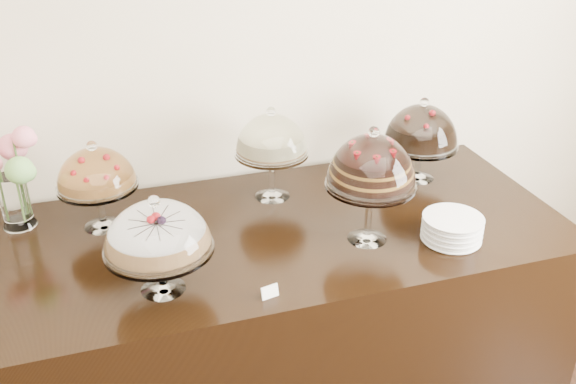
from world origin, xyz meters
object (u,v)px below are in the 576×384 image
object	(u,v)px
cake_stand_choco_layer	(372,165)
cake_stand_dark_choco	(422,129)
display_counter	(284,319)
plate_stack	(452,228)
cake_stand_cheesecake	(271,139)
cake_stand_fruit_tart	(96,173)
cake_stand_sugar_sponge	(157,232)
flower_vase	(10,172)

from	to	relation	value
cake_stand_choco_layer	cake_stand_dark_choco	size ratio (longest dim) A/B	1.21
cake_stand_choco_layer	display_counter	bearing A→B (deg)	147.45
cake_stand_choco_layer	cake_stand_dark_choco	xyz separation A→B (m)	(0.42, 0.41, -0.07)
display_counter	plate_stack	xyz separation A→B (m)	(0.57, -0.28, 0.50)
cake_stand_dark_choco	plate_stack	distance (m)	0.56
cake_stand_cheesecake	cake_stand_fruit_tart	world-z (taller)	cake_stand_cheesecake
cake_stand_dark_choco	cake_stand_cheesecake	bearing A→B (deg)	177.60
display_counter	plate_stack	distance (m)	0.81
cake_stand_sugar_sponge	cake_stand_cheesecake	bearing A→B (deg)	44.48
cake_stand_cheesecake	cake_stand_dark_choco	world-z (taller)	cake_stand_cheesecake
plate_stack	cake_stand_choco_layer	bearing A→B (deg)	161.32
cake_stand_choco_layer	cake_stand_fruit_tart	distance (m)	1.03
cake_stand_fruit_tart	flower_vase	size ratio (longest dim) A/B	0.87
cake_stand_dark_choco	cake_stand_fruit_tart	world-z (taller)	cake_stand_dark_choco
cake_stand_fruit_tart	plate_stack	world-z (taller)	cake_stand_fruit_tart
cake_stand_cheesecake	cake_stand_choco_layer	bearing A→B (deg)	-60.72
display_counter	cake_stand_choco_layer	xyz separation A→B (m)	(0.27, -0.17, 0.76)
display_counter	cake_stand_sugar_sponge	size ratio (longest dim) A/B	6.15
cake_stand_fruit_tart	flower_vase	distance (m)	0.32
flower_vase	plate_stack	bearing A→B (deg)	-21.16
cake_stand_sugar_sponge	cake_stand_cheesecake	world-z (taller)	cake_stand_cheesecake
plate_stack	cake_stand_cheesecake	bearing A→B (deg)	135.32
cake_stand_fruit_tart	cake_stand_choco_layer	bearing A→B (deg)	-22.97
cake_stand_cheesecake	flower_vase	bearing A→B (deg)	176.52
cake_stand_sugar_sponge	cake_stand_dark_choco	world-z (taller)	cake_stand_dark_choco
plate_stack	flower_vase	bearing A→B (deg)	158.84
cake_stand_fruit_tart	cake_stand_dark_choco	bearing A→B (deg)	0.40
display_counter	flower_vase	xyz separation A→B (m)	(-0.98, 0.32, 0.68)
cake_stand_dark_choco	cake_stand_fruit_tart	bearing A→B (deg)	-179.60
cake_stand_sugar_sponge	plate_stack	world-z (taller)	cake_stand_sugar_sponge
cake_stand_sugar_sponge	cake_stand_choco_layer	world-z (taller)	cake_stand_choco_layer
cake_stand_dark_choco	cake_stand_choco_layer	bearing A→B (deg)	-136.01
display_counter	flower_vase	bearing A→B (deg)	161.64
cake_stand_choco_layer	flower_vase	size ratio (longest dim) A/B	1.10
display_counter	cake_stand_dark_choco	world-z (taller)	cake_stand_dark_choco
cake_stand_dark_choco	plate_stack	world-z (taller)	cake_stand_dark_choco
plate_stack	display_counter	bearing A→B (deg)	154.29
display_counter	plate_stack	bearing A→B (deg)	-25.71
display_counter	cake_stand_dark_choco	bearing A→B (deg)	18.60
display_counter	cake_stand_sugar_sponge	xyz separation A→B (m)	(-0.50, -0.26, 0.67)
cake_stand_choco_layer	cake_stand_dark_choco	world-z (taller)	cake_stand_choco_layer
flower_vase	display_counter	bearing A→B (deg)	-18.36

